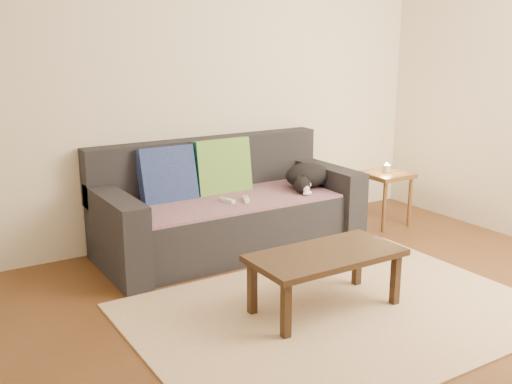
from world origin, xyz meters
The scene contains 13 objects.
ground centered at (0.00, 0.00, 0.00)m, with size 4.50×4.50×0.00m, color brown.
back_wall centered at (0.00, 2.00, 1.30)m, with size 4.50×0.04×2.60m, color beige.
sofa centered at (0.00, 1.57, 0.31)m, with size 2.10×0.94×0.87m.
throw_blanket centered at (0.00, 1.48, 0.43)m, with size 1.66×0.74×0.02m, color #402546.
cushion_navy centered at (-0.43, 1.74, 0.63)m, with size 0.45×0.11×0.45m, color #101F45.
cushion_green centered at (0.05, 1.74, 0.63)m, with size 0.49×0.12×0.49m, color #0C5241.
cat centered at (0.72, 1.45, 0.54)m, with size 0.49×0.41×0.21m.
wii_remote_a centered at (-0.08, 1.40, 0.46)m, with size 0.15×0.04×0.03m, color white.
wii_remote_b centered at (0.05, 1.35, 0.46)m, with size 0.15×0.04×0.03m, color white.
side_table centered at (1.54, 1.36, 0.41)m, with size 0.39×0.39×0.49m.
candle centered at (1.54, 1.36, 0.53)m, with size 0.06×0.06×0.09m.
rug centered at (0.00, 0.15, 0.01)m, with size 2.50×1.80×0.01m, color tan.
coffee_table centered at (-0.04, 0.23, 0.34)m, with size 0.97×0.48×0.39m.
Camera 1 is at (-2.25, -2.51, 1.69)m, focal length 42.00 mm.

